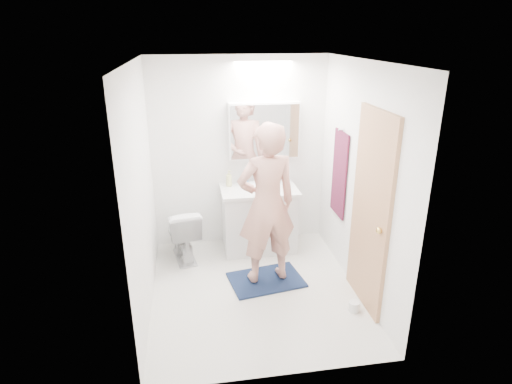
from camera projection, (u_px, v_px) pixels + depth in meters
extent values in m
plane|color=silver|center=(255.00, 290.00, 4.65)|extent=(2.50, 2.50, 0.00)
plane|color=white|center=(255.00, 61.00, 3.80)|extent=(2.50, 2.50, 0.00)
plane|color=white|center=(239.00, 154.00, 5.38)|extent=(2.50, 0.00, 2.50)
plane|color=white|center=(282.00, 245.00, 3.07)|extent=(2.50, 0.00, 2.50)
plane|color=white|center=(141.00, 193.00, 4.06)|extent=(0.00, 2.50, 2.50)
plane|color=white|center=(360.00, 181.00, 4.39)|extent=(0.00, 2.50, 2.50)
cube|color=silver|center=(259.00, 220.00, 5.43)|extent=(0.90, 0.55, 0.78)
cube|color=silver|center=(259.00, 190.00, 5.29)|extent=(0.95, 0.58, 0.04)
cylinder|color=white|center=(259.00, 187.00, 5.30)|extent=(0.36, 0.36, 0.03)
cylinder|color=#B8B7BC|center=(256.00, 177.00, 5.46)|extent=(0.02, 0.02, 0.16)
cube|color=white|center=(264.00, 131.00, 5.25)|extent=(0.88, 0.14, 0.70)
cube|color=silver|center=(265.00, 132.00, 5.18)|extent=(0.84, 0.01, 0.66)
imported|color=silver|center=(183.00, 233.00, 5.20)|extent=(0.49, 0.72, 0.68)
cube|color=#13203B|center=(266.00, 280.00, 4.82)|extent=(0.88, 0.67, 0.02)
imported|color=tan|center=(267.00, 205.00, 4.49)|extent=(0.71, 0.52, 1.77)
cube|color=tan|center=(370.00, 212.00, 4.13)|extent=(0.04, 0.80, 2.00)
sphere|color=gold|center=(379.00, 231.00, 3.87)|extent=(0.06, 0.06, 0.06)
cube|color=#18123A|center=(339.00, 174.00, 4.93)|extent=(0.02, 0.42, 1.00)
cylinder|color=silver|center=(341.00, 130.00, 4.74)|extent=(0.07, 0.02, 0.02)
imported|color=#CDCD84|center=(229.00, 178.00, 5.33)|extent=(0.11, 0.11, 0.20)
imported|color=#5C8CC6|center=(245.00, 179.00, 5.40)|extent=(0.09, 0.09, 0.15)
imported|color=#3D5DB9|center=(272.00, 180.00, 5.44)|extent=(0.11, 0.11, 0.10)
cylinder|color=silver|center=(354.00, 306.00, 4.29)|extent=(0.11, 0.11, 0.10)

